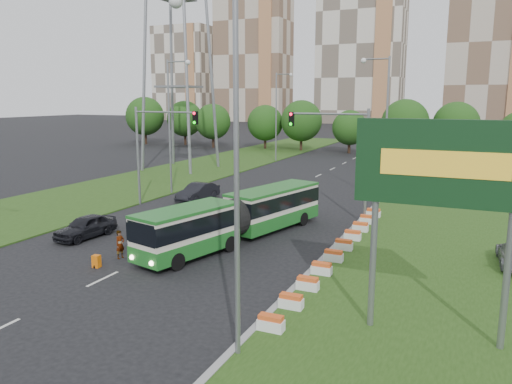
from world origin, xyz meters
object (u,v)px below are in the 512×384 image
at_px(car_left_near, 86,227).
at_px(car_left_far, 198,192).
at_px(billboard, 443,173).
at_px(traffic_mast_left, 154,140).
at_px(pedestrian, 120,244).
at_px(traffic_mast_median, 344,147).
at_px(shopping_trolley, 96,261).
at_px(articulated_bus, 236,217).

bearing_deg(car_left_near, car_left_far, 92.20).
height_order(billboard, car_left_far, billboard).
distance_m(traffic_mast_left, car_left_near, 10.78).
xyz_separation_m(traffic_mast_left, pedestrian, (6.11, -12.06, -4.56)).
xyz_separation_m(billboard, car_left_far, (-20.59, 18.23, -5.41)).
height_order(traffic_mast_median, shopping_trolley, traffic_mast_median).
bearing_deg(car_left_far, billboard, -36.63).
bearing_deg(billboard, traffic_mast_left, 146.45).
bearing_deg(pedestrian, car_left_near, 70.38).
bearing_deg(traffic_mast_median, car_left_near, -142.24).
xyz_separation_m(articulated_bus, car_left_near, (-8.94, -3.33, -0.78)).
height_order(traffic_mast_median, pedestrian, traffic_mast_median).
bearing_deg(traffic_mast_median, shopping_trolley, -121.96).
distance_m(traffic_mast_median, traffic_mast_left, 15.19).
bearing_deg(articulated_bus, pedestrian, -111.83).
bearing_deg(articulated_bus, traffic_mast_left, 163.40).
bearing_deg(traffic_mast_left, articulated_bus, -31.25).
distance_m(billboard, pedestrian, 17.62).
relative_size(car_left_near, pedestrian, 2.67).
relative_size(traffic_mast_median, car_left_near, 1.90).
bearing_deg(pedestrian, traffic_mast_median, -26.79).
bearing_deg(shopping_trolley, pedestrian, 79.30).
xyz_separation_m(traffic_mast_left, car_left_near, (1.44, -9.63, -4.63)).
relative_size(articulated_bus, car_left_near, 3.53).
bearing_deg(car_left_near, shopping_trolley, -37.84).
distance_m(traffic_mast_left, articulated_bus, 12.73).
height_order(articulated_bus, car_left_far, articulated_bus).
height_order(car_left_near, car_left_far, car_left_far).
bearing_deg(articulated_bus, billboard, -20.74).
xyz_separation_m(billboard, car_left_near, (-21.19, 5.38, -5.44)).
distance_m(car_left_near, pedestrian, 5.27).
height_order(traffic_mast_left, car_left_near, traffic_mast_left).
bearing_deg(car_left_far, articulated_bus, -43.91).
relative_size(traffic_mast_median, articulated_bus, 0.54).
bearing_deg(shopping_trolley, articulated_bus, 54.39).
distance_m(car_left_near, car_left_far, 12.87).
bearing_deg(traffic_mast_median, billboard, -64.97).
xyz_separation_m(traffic_mast_median, traffic_mast_left, (-15.16, -1.00, 0.00)).
height_order(billboard, car_left_near, billboard).
height_order(articulated_bus, shopping_trolley, articulated_bus).
height_order(traffic_mast_median, traffic_mast_left, same).
xyz_separation_m(traffic_mast_median, shopping_trolley, (-9.22, -14.78, -5.02)).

